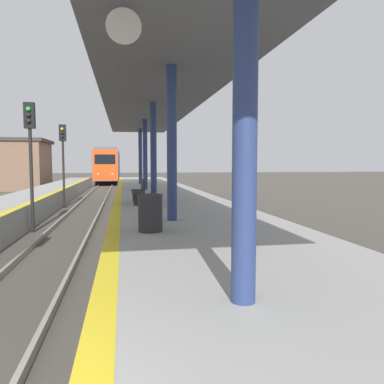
# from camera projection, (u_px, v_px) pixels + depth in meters

# --- Properties ---
(train) EXTENTS (2.74, 22.84, 4.29)m
(train) POSITION_uv_depth(u_px,v_px,m) (109.00, 166.00, 51.36)
(train) COLOR black
(train) RESTS_ON ground
(signal_mid) EXTENTS (0.36, 0.31, 4.58)m
(signal_mid) POSITION_uv_depth(u_px,v_px,m) (30.00, 142.00, 13.11)
(signal_mid) COLOR black
(signal_mid) RESTS_ON ground
(signal_far) EXTENTS (0.36, 0.31, 4.58)m
(signal_far) POSITION_uv_depth(u_px,v_px,m) (63.00, 150.00, 20.51)
(signal_far) COLOR black
(signal_far) RESTS_ON ground
(station_canopy) EXTENTS (4.06, 29.66, 4.20)m
(station_canopy) POSITION_uv_depth(u_px,v_px,m) (153.00, 103.00, 15.37)
(station_canopy) COLOR navy
(station_canopy) RESTS_ON platform_right
(trash_bin) EXTENTS (0.56, 0.56, 0.82)m
(trash_bin) POSITION_uv_depth(u_px,v_px,m) (150.00, 213.00, 8.20)
(trash_bin) COLOR #262628
(trash_bin) RESTS_ON platform_right
(bench) EXTENTS (0.44, 1.81, 0.92)m
(bench) POSITION_uv_depth(u_px,v_px,m) (140.00, 190.00, 14.00)
(bench) COLOR #28282D
(bench) RESTS_ON platform_right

